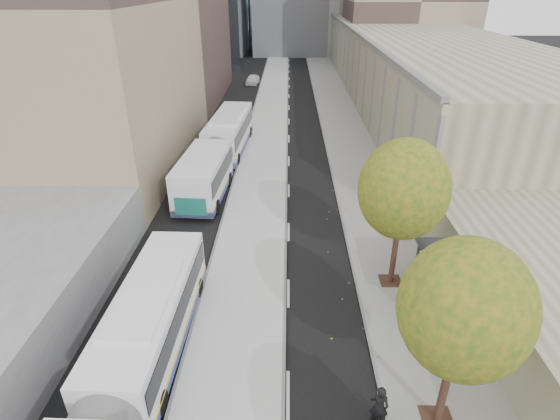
{
  "coord_description": "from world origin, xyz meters",
  "views": [
    {
      "loc": [
        -1.73,
        -5.27,
        13.74
      ],
      "look_at": [
        -2.14,
        16.13,
        2.5
      ],
      "focal_mm": 28.0,
      "sensor_mm": 36.0,
      "label": 1
    }
  ],
  "objects_px": {
    "bus_shelter": "(452,271)",
    "bus_near": "(119,395)",
    "bus_far": "(220,148)",
    "cyclist": "(377,417)",
    "distant_car": "(253,80)"
  },
  "relations": [
    {
      "from": "bus_near",
      "to": "distant_car",
      "type": "bearing_deg",
      "value": 90.9
    },
    {
      "from": "bus_shelter",
      "to": "bus_near",
      "type": "distance_m",
      "value": 14.47
    },
    {
      "from": "bus_far",
      "to": "distant_car",
      "type": "xyz_separation_m",
      "value": [
        0.14,
        33.07,
        -1.03
      ]
    },
    {
      "from": "distant_car",
      "to": "bus_shelter",
      "type": "bearing_deg",
      "value": -69.72
    },
    {
      "from": "bus_far",
      "to": "cyclist",
      "type": "relative_size",
      "value": 8.68
    },
    {
      "from": "distant_car",
      "to": "bus_far",
      "type": "bearing_deg",
      "value": -84.19
    },
    {
      "from": "bus_shelter",
      "to": "distant_car",
      "type": "xyz_separation_m",
      "value": [
        -12.81,
        50.52,
        -1.49
      ]
    },
    {
      "from": "bus_near",
      "to": "distant_car",
      "type": "height_order",
      "value": "bus_near"
    },
    {
      "from": "bus_shelter",
      "to": "distant_car",
      "type": "distance_m",
      "value": 52.14
    },
    {
      "from": "bus_far",
      "to": "distant_car",
      "type": "bearing_deg",
      "value": 93.02
    },
    {
      "from": "bus_shelter",
      "to": "bus_near",
      "type": "relative_size",
      "value": 0.26
    },
    {
      "from": "bus_shelter",
      "to": "bus_near",
      "type": "bearing_deg",
      "value": -153.97
    },
    {
      "from": "bus_far",
      "to": "distant_car",
      "type": "height_order",
      "value": "bus_far"
    },
    {
      "from": "bus_far",
      "to": "distant_car",
      "type": "relative_size",
      "value": 4.66
    },
    {
      "from": "bus_far",
      "to": "cyclist",
      "type": "height_order",
      "value": "bus_far"
    }
  ]
}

